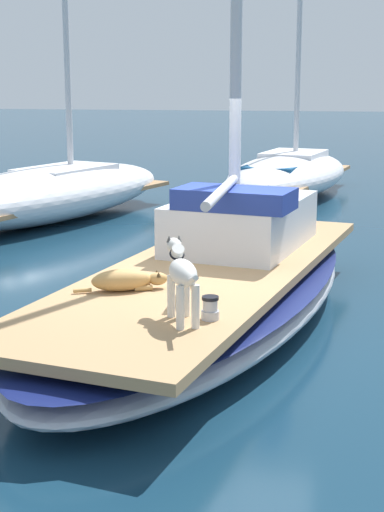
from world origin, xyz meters
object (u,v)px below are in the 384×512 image
(dog_white, at_px, (182,274))
(deck_winch, at_px, (210,309))
(moored_boat_port_side, at_px, (49,192))
(dog_tan, at_px, (125,280))
(moored_boat_far_astern, at_px, (288,173))
(sailboat_main, at_px, (208,295))

(dog_white, distance_m, deck_winch, 0.41)
(dog_white, bearing_deg, moored_boat_port_side, 117.58)
(dog_tan, relative_size, deck_winch, 4.29)
(dog_white, relative_size, dog_tan, 0.99)
(deck_winch, bearing_deg, dog_white, -160.32)
(dog_white, xyz_separation_m, moored_boat_far_astern, (0.24, 12.16, -0.55))
(sailboat_main, xyz_separation_m, moored_boat_port_side, (-4.09, 5.99, 0.23))
(sailboat_main, bearing_deg, deck_winch, -80.32)
(dog_tan, xyz_separation_m, moored_boat_far_astern, (0.98, 11.28, -0.24))
(dog_white, xyz_separation_m, deck_winch, (0.24, 0.08, -0.32))
(moored_boat_far_astern, relative_size, moored_boat_port_side, 0.86)
(deck_winch, relative_size, moored_boat_port_side, 0.03)
(dog_white, relative_size, moored_boat_far_astern, 0.14)
(deck_winch, height_order, moored_boat_far_astern, moored_boat_far_astern)
(moored_boat_far_astern, xyz_separation_m, moored_boat_port_side, (-4.42, -4.16, 0.03))
(sailboat_main, relative_size, dog_white, 8.53)
(sailboat_main, height_order, moored_boat_far_astern, moored_boat_far_astern)
(moored_boat_port_side, bearing_deg, dog_white, -62.42)
(moored_boat_far_astern, bearing_deg, dog_tan, -94.97)
(dog_white, xyz_separation_m, dog_tan, (-0.75, 0.88, -0.32))
(deck_winch, distance_m, moored_boat_port_side, 9.07)
(dog_white, height_order, moored_boat_far_astern, moored_boat_far_astern)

